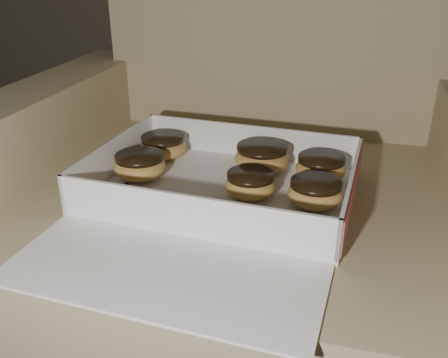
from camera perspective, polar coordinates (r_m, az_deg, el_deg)
armchair at (r=1.05m, az=2.57°, el=-5.72°), size 0.97×0.82×1.01m
bakery_box at (r=0.85m, az=-0.78°, el=-2.13°), size 0.47×0.55×0.07m
donut_a at (r=0.94m, az=11.01°, el=1.34°), size 0.09×0.09×0.05m
donut_b at (r=0.84m, az=10.40°, el=-1.49°), size 0.09×0.09×0.05m
donut_c at (r=0.94m, az=-9.58°, el=1.56°), size 0.10×0.10×0.05m
donut_d at (r=0.96m, az=4.38°, el=2.51°), size 0.11×0.11×0.05m
donut_e at (r=0.86m, az=3.05°, el=-0.53°), size 0.09×0.09×0.04m
donut_f at (r=1.03m, az=-6.96°, el=3.78°), size 0.09×0.09×0.05m
crumb_a at (r=0.85m, az=-10.08°, el=-2.95°), size 0.01×0.01×0.00m
crumb_b at (r=0.93m, az=-11.06°, el=-0.52°), size 0.01×0.01×0.00m
crumb_c at (r=0.85m, az=-1.70°, el=-2.57°), size 0.01×0.01×0.00m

